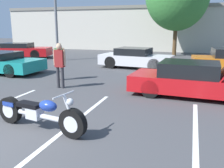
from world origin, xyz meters
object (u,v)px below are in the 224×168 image
light_pole (57,6)px  parked_car_mid_right_row (136,58)px  motorcycle (39,113)px  spectator_near_motorcycle (60,62)px  spectator_by_show_car (59,58)px  parked_car_mid_left_row (0,63)px  show_car_hood_open (194,80)px  parked_car_left_row (20,50)px

light_pole → parked_car_mid_right_row: 6.94m
motorcycle → spectator_near_motorcycle: (-1.57, 3.80, 0.63)m
motorcycle → spectator_by_show_car: bearing=124.3°
parked_car_mid_left_row → spectator_by_show_car: spectator_by_show_car is taller
light_pole → show_car_hood_open: size_ratio=1.54×
spectator_by_show_car → parked_car_left_row: bearing=138.0°
show_car_hood_open → spectator_near_motorcycle: 5.05m
light_pole → show_car_hood_open: (9.24, -6.88, -3.21)m
parked_car_left_row → parked_car_mid_left_row: bearing=-76.3°
show_car_hood_open → parked_car_mid_left_row: (-9.66, 1.57, -0.03)m
parked_car_mid_left_row → spectator_near_motorcycle: size_ratio=2.59×
spectator_near_motorcycle → spectator_by_show_car: spectator_near_motorcycle is taller
parked_car_mid_right_row → spectator_by_show_car: spectator_by_show_car is taller
show_car_hood_open → parked_car_mid_right_row: (-3.28, 5.32, -0.01)m
motorcycle → show_car_hood_open: size_ratio=0.58×
parked_car_mid_right_row → parked_car_left_row: bearing=175.2°
show_car_hood_open → parked_car_left_row: size_ratio=0.92×
light_pole → spectator_by_show_car: (3.46, -5.97, -2.79)m
motorcycle → parked_car_mid_right_row: parked_car_mid_right_row is taller
parked_car_left_row → motorcycle: bearing=-66.2°
show_car_hood_open → parked_car_left_row: bearing=154.1°
parked_car_mid_right_row → spectator_by_show_car: 5.09m
show_car_hood_open → parked_car_mid_left_row: bearing=174.3°
parked_car_mid_left_row → parked_car_left_row: bearing=121.7°
spectator_by_show_car → spectator_near_motorcycle: bearing=-60.0°
parked_car_mid_left_row → parked_car_left_row: parked_car_left_row is taller
parked_car_mid_left_row → parked_car_mid_right_row: bearing=33.0°
motorcycle → spectator_by_show_car: spectator_by_show_car is taller
light_pole → show_car_hood_open: 11.95m
parked_car_mid_left_row → spectator_by_show_car: bearing=-7.2°
parked_car_mid_left_row → parked_car_left_row: 6.53m
parked_car_mid_left_row → spectator_near_motorcycle: (4.65, -2.00, 0.49)m
motorcycle → parked_car_mid_right_row: (0.16, 9.55, 0.17)m
show_car_hood_open → parked_car_left_row: 14.76m
parked_car_left_row → spectator_by_show_car: 9.52m
light_pole → spectator_near_motorcycle: (4.22, -7.30, -2.75)m
parked_car_left_row → light_pole: bearing=-21.7°
show_car_hood_open → parked_car_mid_right_row: bearing=125.2°
spectator_by_show_car → light_pole: bearing=120.1°
show_car_hood_open → light_pole: bearing=146.9°
motorcycle → parked_car_mid_left_row: parked_car_mid_left_row is taller
light_pole → parked_car_left_row: bearing=173.8°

